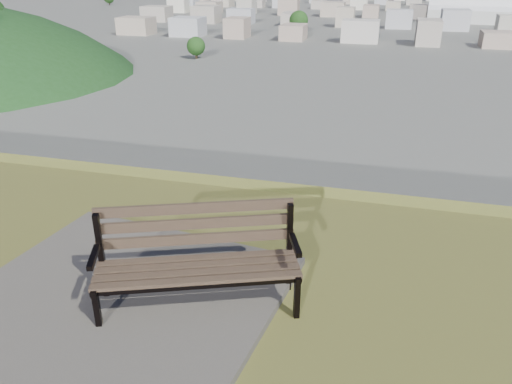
# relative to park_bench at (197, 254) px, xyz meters

# --- Properties ---
(park_bench) EXTENTS (1.87, 1.19, 0.94)m
(park_bench) POSITION_rel_park_bench_xyz_m (0.00, 0.00, 0.00)
(park_bench) COLOR #49372A
(park_bench) RESTS_ON hilltop_mesa
(gravel_patch) EXTENTS (3.31, 4.35, 0.08)m
(gravel_patch) POSITION_rel_park_bench_xyz_m (-0.82, -0.90, -0.49)
(gravel_patch) COLOR #58524C
(gravel_patch) RESTS_ON hilltop_mesa
(arena) EXTENTS (58.71, 30.13, 23.79)m
(arena) POSITION_rel_park_bench_xyz_m (46.17, 285.76, -19.92)
(arena) COLOR silver
(arena) RESTS_ON ground
(city_blocks) EXTENTS (395.00, 361.00, 7.00)m
(city_blocks) POSITION_rel_park_bench_xyz_m (1.32, 393.04, -22.03)
(city_blocks) COLOR beige
(city_blocks) RESTS_ON ground
(city_trees) EXTENTS (406.52, 387.20, 9.98)m
(city_trees) POSITION_rel_park_bench_xyz_m (-25.07, 317.60, -20.70)
(city_trees) COLOR #372A1B
(city_trees) RESTS_ON ground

